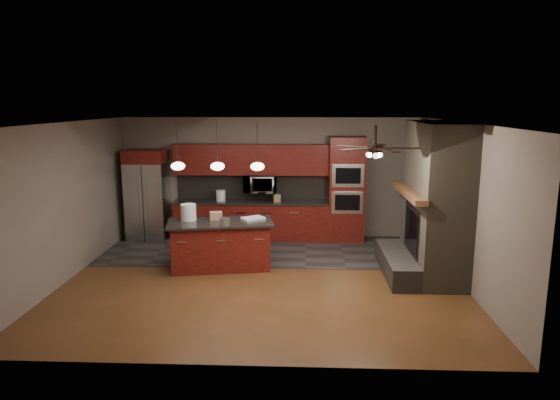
{
  "coord_description": "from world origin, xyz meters",
  "views": [
    {
      "loc": [
        0.67,
        -8.52,
        3.15
      ],
      "look_at": [
        0.28,
        0.6,
        1.35
      ],
      "focal_mm": 32.0,
      "sensor_mm": 36.0,
      "label": 1
    }
  ],
  "objects_px": {
    "kitchen_island": "(221,245)",
    "microwave": "(260,184)",
    "paint_tray": "(253,218)",
    "oven_tower": "(346,189)",
    "white_bucket": "(188,212)",
    "cardboard_box": "(216,216)",
    "refrigerator": "(147,195)",
    "paint_can": "(225,221)",
    "counter_box": "(277,198)",
    "counter_bucket": "(221,196)"
  },
  "relations": [
    {
      "from": "counter_box",
      "to": "oven_tower",
      "type": "bearing_deg",
      "value": -12.82
    },
    {
      "from": "oven_tower",
      "to": "white_bucket",
      "type": "xyz_separation_m",
      "value": [
        -3.18,
        -2.01,
        -0.11
      ]
    },
    {
      "from": "refrigerator",
      "to": "paint_tray",
      "type": "distance_m",
      "value": 3.18
    },
    {
      "from": "white_bucket",
      "to": "counter_box",
      "type": "bearing_deg",
      "value": 51.07
    },
    {
      "from": "paint_can",
      "to": "counter_box",
      "type": "bearing_deg",
      "value": 69.67
    },
    {
      "from": "kitchen_island",
      "to": "counter_bucket",
      "type": "height_order",
      "value": "counter_bucket"
    },
    {
      "from": "oven_tower",
      "to": "refrigerator",
      "type": "relative_size",
      "value": 1.14
    },
    {
      "from": "paint_tray",
      "to": "cardboard_box",
      "type": "xyz_separation_m",
      "value": [
        -0.71,
        -0.04,
        0.05
      ]
    },
    {
      "from": "oven_tower",
      "to": "cardboard_box",
      "type": "distance_m",
      "value": 3.29
    },
    {
      "from": "microwave",
      "to": "paint_tray",
      "type": "relative_size",
      "value": 1.79
    },
    {
      "from": "microwave",
      "to": "kitchen_island",
      "type": "bearing_deg",
      "value": -105.26
    },
    {
      "from": "oven_tower",
      "to": "refrigerator",
      "type": "height_order",
      "value": "oven_tower"
    },
    {
      "from": "cardboard_box",
      "to": "white_bucket",
      "type": "bearing_deg",
      "value": 176.07
    },
    {
      "from": "refrigerator",
      "to": "paint_can",
      "type": "bearing_deg",
      "value": -46.64
    },
    {
      "from": "refrigerator",
      "to": "counter_box",
      "type": "distance_m",
      "value": 2.98
    },
    {
      "from": "white_bucket",
      "to": "cardboard_box",
      "type": "bearing_deg",
      "value": 10.72
    },
    {
      "from": "kitchen_island",
      "to": "paint_tray",
      "type": "height_order",
      "value": "paint_tray"
    },
    {
      "from": "oven_tower",
      "to": "white_bucket",
      "type": "height_order",
      "value": "oven_tower"
    },
    {
      "from": "microwave",
      "to": "paint_can",
      "type": "distance_m",
      "value": 2.46
    },
    {
      "from": "refrigerator",
      "to": "paint_can",
      "type": "distance_m",
      "value": 3.11
    },
    {
      "from": "microwave",
      "to": "paint_tray",
      "type": "xyz_separation_m",
      "value": [
        0.02,
        -1.93,
        -0.36
      ]
    },
    {
      "from": "white_bucket",
      "to": "kitchen_island",
      "type": "bearing_deg",
      "value": -7.54
    },
    {
      "from": "kitchen_island",
      "to": "paint_tray",
      "type": "distance_m",
      "value": 0.8
    },
    {
      "from": "white_bucket",
      "to": "paint_can",
      "type": "height_order",
      "value": "white_bucket"
    },
    {
      "from": "oven_tower",
      "to": "microwave",
      "type": "bearing_deg",
      "value": 178.34
    },
    {
      "from": "white_bucket",
      "to": "counter_bucket",
      "type": "distance_m",
      "value": 2.04
    },
    {
      "from": "paint_can",
      "to": "counter_box",
      "type": "distance_m",
      "value": 2.44
    },
    {
      "from": "oven_tower",
      "to": "paint_tray",
      "type": "distance_m",
      "value": 2.72
    },
    {
      "from": "paint_can",
      "to": "paint_tray",
      "type": "height_order",
      "value": "paint_can"
    },
    {
      "from": "white_bucket",
      "to": "counter_box",
      "type": "relative_size",
      "value": 1.81
    },
    {
      "from": "paint_can",
      "to": "counter_bucket",
      "type": "relative_size",
      "value": 0.77
    },
    {
      "from": "oven_tower",
      "to": "paint_can",
      "type": "height_order",
      "value": "oven_tower"
    },
    {
      "from": "refrigerator",
      "to": "kitchen_island",
      "type": "xyz_separation_m",
      "value": [
        2.01,
        -2.02,
        -0.58
      ]
    },
    {
      "from": "refrigerator",
      "to": "counter_box",
      "type": "xyz_separation_m",
      "value": [
        2.98,
        0.03,
        -0.06
      ]
    },
    {
      "from": "microwave",
      "to": "counter_box",
      "type": "bearing_deg",
      "value": -14.39
    },
    {
      "from": "paint_can",
      "to": "cardboard_box",
      "type": "distance_m",
      "value": 0.48
    },
    {
      "from": "refrigerator",
      "to": "paint_can",
      "type": "relative_size",
      "value": 11.0
    },
    {
      "from": "refrigerator",
      "to": "paint_tray",
      "type": "height_order",
      "value": "refrigerator"
    },
    {
      "from": "kitchen_island",
      "to": "counter_box",
      "type": "xyz_separation_m",
      "value": [
        0.98,
        2.05,
        0.52
      ]
    },
    {
      "from": "oven_tower",
      "to": "counter_bucket",
      "type": "distance_m",
      "value": 2.88
    },
    {
      "from": "kitchen_island",
      "to": "microwave",
      "type": "bearing_deg",
      "value": 64.54
    },
    {
      "from": "white_bucket",
      "to": "refrigerator",
      "type": "bearing_deg",
      "value": 125.61
    },
    {
      "from": "kitchen_island",
      "to": "paint_can",
      "type": "xyz_separation_m",
      "value": [
        0.13,
        -0.24,
        0.52
      ]
    },
    {
      "from": "microwave",
      "to": "paint_can",
      "type": "height_order",
      "value": "microwave"
    },
    {
      "from": "cardboard_box",
      "to": "counter_bucket",
      "type": "distance_m",
      "value": 1.94
    },
    {
      "from": "oven_tower",
      "to": "counter_box",
      "type": "relative_size",
      "value": 13.75
    },
    {
      "from": "refrigerator",
      "to": "counter_bucket",
      "type": "xyz_separation_m",
      "value": [
        1.69,
        0.08,
        -0.02
      ]
    },
    {
      "from": "kitchen_island",
      "to": "paint_tray",
      "type": "relative_size",
      "value": 5.13
    },
    {
      "from": "oven_tower",
      "to": "white_bucket",
      "type": "bearing_deg",
      "value": -147.63
    },
    {
      "from": "counter_bucket",
      "to": "kitchen_island",
      "type": "bearing_deg",
      "value": -81.43
    }
  ]
}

